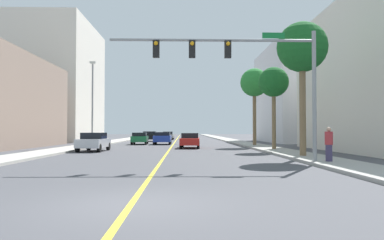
{
  "coord_description": "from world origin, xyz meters",
  "views": [
    {
      "loc": [
        1.17,
        -8.26,
        1.67
      ],
      "look_at": [
        1.81,
        18.52,
        2.4
      ],
      "focal_mm": 34.44,
      "sensor_mm": 36.0,
      "label": 1
    }
  ],
  "objects_px": {
    "car_silver": "(94,142)",
    "car_black": "(150,136)",
    "traffic_signal_mast": "(245,64)",
    "car_gray": "(168,135)",
    "palm_near": "(302,49)",
    "car_blue": "(163,138)",
    "car_green": "(140,138)",
    "palm_mid": "(274,83)",
    "pedestrian": "(329,144)",
    "street_lamp": "(92,99)",
    "palm_far": "(254,84)",
    "car_red": "(190,140)"
  },
  "relations": [
    {
      "from": "car_silver",
      "to": "car_black",
      "type": "bearing_deg",
      "value": -92.79
    },
    {
      "from": "traffic_signal_mast",
      "to": "car_silver",
      "type": "bearing_deg",
      "value": 131.88
    },
    {
      "from": "traffic_signal_mast",
      "to": "car_gray",
      "type": "xyz_separation_m",
      "value": [
        -5.59,
        44.83,
        -4.16
      ]
    },
    {
      "from": "palm_near",
      "to": "car_gray",
      "type": "relative_size",
      "value": 1.73
    },
    {
      "from": "car_blue",
      "to": "car_green",
      "type": "xyz_separation_m",
      "value": [
        -2.64,
        0.09,
        -0.02
      ]
    },
    {
      "from": "palm_mid",
      "to": "car_black",
      "type": "distance_m",
      "value": 28.17
    },
    {
      "from": "car_gray",
      "to": "palm_near",
      "type": "bearing_deg",
      "value": -75.27
    },
    {
      "from": "palm_near",
      "to": "car_gray",
      "type": "bearing_deg",
      "value": 103.29
    },
    {
      "from": "car_black",
      "to": "pedestrian",
      "type": "xyz_separation_m",
      "value": [
        12.0,
        -36.58,
        0.21
      ]
    },
    {
      "from": "pedestrian",
      "to": "street_lamp",
      "type": "bearing_deg",
      "value": -11.61
    },
    {
      "from": "palm_far",
      "to": "car_green",
      "type": "xyz_separation_m",
      "value": [
        -12.24,
        5.82,
        -5.64
      ]
    },
    {
      "from": "palm_mid",
      "to": "car_silver",
      "type": "distance_m",
      "value": 15.04
    },
    {
      "from": "traffic_signal_mast",
      "to": "car_silver",
      "type": "relative_size",
      "value": 2.51
    },
    {
      "from": "traffic_signal_mast",
      "to": "car_red",
      "type": "distance_m",
      "value": 17.0
    },
    {
      "from": "car_green",
      "to": "car_black",
      "type": "bearing_deg",
      "value": 87.32
    },
    {
      "from": "car_black",
      "to": "pedestrian",
      "type": "relative_size",
      "value": 2.57
    },
    {
      "from": "palm_near",
      "to": "car_red",
      "type": "relative_size",
      "value": 1.76
    },
    {
      "from": "palm_far",
      "to": "pedestrian",
      "type": "xyz_separation_m",
      "value": [
        -0.13,
        -19.25,
        -5.4
      ]
    },
    {
      "from": "car_gray",
      "to": "pedestrian",
      "type": "distance_m",
      "value": 45.95
    },
    {
      "from": "palm_mid",
      "to": "car_blue",
      "type": "relative_size",
      "value": 1.66
    },
    {
      "from": "car_blue",
      "to": "traffic_signal_mast",
      "type": "bearing_deg",
      "value": -77.48
    },
    {
      "from": "car_gray",
      "to": "car_silver",
      "type": "xyz_separation_m",
      "value": [
        -4.46,
        -33.62,
        0.01
      ]
    },
    {
      "from": "palm_mid",
      "to": "car_red",
      "type": "distance_m",
      "value": 9.44
    },
    {
      "from": "car_black",
      "to": "pedestrian",
      "type": "bearing_deg",
      "value": -71.22
    },
    {
      "from": "street_lamp",
      "to": "palm_far",
      "type": "relative_size",
      "value": 1.06
    },
    {
      "from": "street_lamp",
      "to": "palm_near",
      "type": "distance_m",
      "value": 21.51
    },
    {
      "from": "car_gray",
      "to": "car_green",
      "type": "relative_size",
      "value": 1.13
    },
    {
      "from": "car_silver",
      "to": "car_green",
      "type": "relative_size",
      "value": 0.98
    },
    {
      "from": "street_lamp",
      "to": "car_red",
      "type": "xyz_separation_m",
      "value": [
        9.49,
        -1.89,
        -3.96
      ]
    },
    {
      "from": "car_gray",
      "to": "car_silver",
      "type": "bearing_deg",
      "value": -96.12
    },
    {
      "from": "pedestrian",
      "to": "car_blue",
      "type": "bearing_deg",
      "value": -31.89
    },
    {
      "from": "traffic_signal_mast",
      "to": "car_gray",
      "type": "height_order",
      "value": "traffic_signal_mast"
    },
    {
      "from": "street_lamp",
      "to": "traffic_signal_mast",
      "type": "bearing_deg",
      "value": -56.82
    },
    {
      "from": "palm_mid",
      "to": "palm_far",
      "type": "xyz_separation_m",
      "value": [
        -0.07,
        7.63,
        0.95
      ]
    },
    {
      "from": "car_green",
      "to": "car_red",
      "type": "bearing_deg",
      "value": -58.91
    },
    {
      "from": "palm_mid",
      "to": "street_lamp",
      "type": "bearing_deg",
      "value": 157.53
    },
    {
      "from": "car_green",
      "to": "pedestrian",
      "type": "xyz_separation_m",
      "value": [
        12.11,
        -25.06,
        0.24
      ]
    },
    {
      "from": "car_blue",
      "to": "car_gray",
      "type": "distance_m",
      "value": 19.96
    },
    {
      "from": "car_red",
      "to": "car_green",
      "type": "bearing_deg",
      "value": 125.83
    },
    {
      "from": "street_lamp",
      "to": "car_silver",
      "type": "distance_m",
      "value": 8.22
    },
    {
      "from": "palm_mid",
      "to": "car_red",
      "type": "bearing_deg",
      "value": 144.21
    },
    {
      "from": "palm_far",
      "to": "palm_near",
      "type": "bearing_deg",
      "value": -90.32
    },
    {
      "from": "palm_near",
      "to": "car_red",
      "type": "bearing_deg",
      "value": 117.57
    },
    {
      "from": "car_green",
      "to": "street_lamp",
      "type": "bearing_deg",
      "value": -121.59
    },
    {
      "from": "traffic_signal_mast",
      "to": "car_red",
      "type": "bearing_deg",
      "value": 98.38
    },
    {
      "from": "street_lamp",
      "to": "palm_near",
      "type": "height_order",
      "value": "street_lamp"
    },
    {
      "from": "car_black",
      "to": "car_green",
      "type": "height_order",
      "value": "car_black"
    },
    {
      "from": "palm_mid",
      "to": "car_blue",
      "type": "bearing_deg",
      "value": 125.92
    },
    {
      "from": "car_gray",
      "to": "car_red",
      "type": "bearing_deg",
      "value": -82.18
    },
    {
      "from": "palm_far",
      "to": "car_red",
      "type": "bearing_deg",
      "value": -156.6
    }
  ]
}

